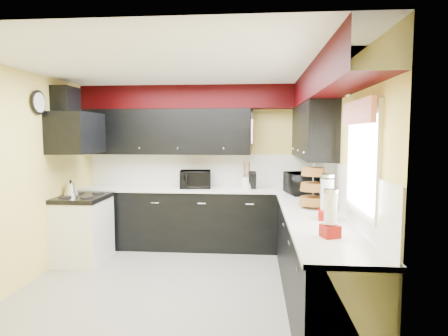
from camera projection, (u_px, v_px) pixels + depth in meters
The scene contains 35 objects.
ground at pixel (179, 286), 4.36m from camera, with size 3.60×3.60×0.00m, color gray.
wall_back at pixel (201, 166), 6.03m from camera, with size 3.60×0.06×2.50m, color #E0C666.
wall_right at pixel (340, 181), 4.10m from camera, with size 0.06×3.60×2.50m, color #E0C666.
wall_left at pixel (27, 178), 4.39m from camera, with size 0.06×3.60×2.50m, color #E0C666.
ceiling at pixel (177, 67), 4.13m from camera, with size 3.60×3.60×0.06m, color white.
cab_back at pixel (198, 219), 5.81m from camera, with size 3.60×0.60×0.90m, color black.
cab_right at pixel (315, 261), 3.90m from camera, with size 0.60×3.00×0.90m, color black.
counter_back at pixel (198, 189), 5.77m from camera, with size 3.62×0.64×0.04m, color white.
counter_right at pixel (316, 216), 3.86m from camera, with size 0.64×3.02×0.04m, color white.
splash_back at pixel (201, 170), 6.03m from camera, with size 3.60×0.02×0.50m, color white.
splash_right at pixel (339, 187), 4.11m from camera, with size 0.02×3.60×0.50m, color white.
upper_back at pixel (167, 132), 5.85m from camera, with size 2.60×0.35×0.70m, color black.
upper_right at pixel (312, 131), 4.96m from camera, with size 0.35×1.80×0.70m, color black.
soffit_back at pixel (199, 98), 5.76m from camera, with size 3.60×0.36×0.35m, color black.
soffit_right at pixel (329, 79), 3.84m from camera, with size 0.36×3.24×0.35m, color black.
stove at pixel (83, 231), 5.19m from camera, with size 0.60×0.75×0.86m, color white.
cooktop at pixel (82, 198), 5.15m from camera, with size 0.62×0.77×0.06m, color black.
hood at pixel (76, 133), 5.07m from camera, with size 0.50×0.78×0.55m, color black.
hood_duct at pixel (66, 102), 5.04m from camera, with size 0.24×0.40×0.40m, color black.
window at pixel (363, 160), 3.18m from camera, with size 0.03×0.86×0.96m, color white, non-canonical shape.
valance at pixel (358, 112), 3.15m from camera, with size 0.04×0.88×0.20m, color red.
pan_top at pixel (252, 118), 5.65m from camera, with size 0.03×0.22×0.40m, color black, non-canonical shape.
pan_mid at pixel (252, 135), 5.54m from camera, with size 0.03×0.28×0.46m, color black, non-canonical shape.
pan_low at pixel (252, 137), 5.80m from camera, with size 0.03×0.24×0.42m, color black, non-canonical shape.
cut_board at pixel (252, 132), 5.42m from camera, with size 0.03×0.26×0.35m, color white.
baskets at pixel (313, 187), 4.18m from camera, with size 0.27×0.27×0.50m, color brown, non-canonical shape.
clock at pixel (38, 102), 4.56m from camera, with size 0.03×0.30×0.30m, color black, non-canonical shape.
deco_plate at pixel (348, 85), 3.66m from camera, with size 0.03×0.24×0.24m, color white, non-canonical shape.
toaster_oven at pixel (195, 179), 5.74m from camera, with size 0.46×0.39×0.27m, color black.
microwave at pixel (301, 183), 5.17m from camera, with size 0.53×0.36×0.29m, color black.
utensil_crock at pixel (247, 183), 5.65m from camera, with size 0.16×0.16×0.18m, color silver.
knife_block at pixel (252, 181), 5.65m from camera, with size 0.11×0.16×0.25m, color black.
kettle at pixel (71, 189), 5.19m from camera, with size 0.19×0.19×0.17m, color silver, non-canonical shape.
dispenser_a at pixel (327, 198), 3.60m from camera, with size 0.16×0.16×0.43m, color #6E0005, non-canonical shape.
dispenser_b at pixel (330, 216), 2.99m from camera, with size 0.13×0.13×0.35m, color #66000B, non-canonical shape.
Camera 1 is at (0.87, -4.16, 1.77)m, focal length 30.00 mm.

